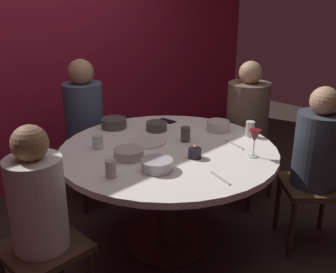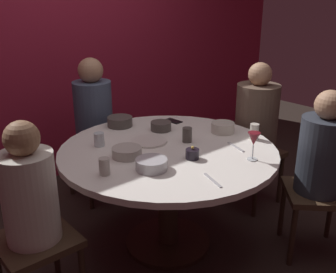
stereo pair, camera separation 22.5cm
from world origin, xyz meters
The scene contains 22 objects.
ground_plane centered at (0.00, 0.00, 0.00)m, with size 8.00×8.00×0.00m, color #2D231E.
back_wall centered at (0.00, 1.60, 1.30)m, with size 6.00×0.10×2.60m, color maroon.
dining_table centered at (0.00, 0.00, 0.60)m, with size 1.43×1.43×0.74m.
seated_diner_left centered at (-0.93, 0.00, 0.70)m, with size 0.40×0.40×1.13m.
seated_diner_back centered at (0.00, 0.95, 0.75)m, with size 0.40×0.40×1.22m.
seated_diner_right centered at (0.93, 0.00, 0.74)m, with size 0.40×0.40×1.20m.
seated_diner_front_right centered at (0.70, -0.70, 0.71)m, with size 0.57×0.57×1.15m.
candle_holder centered at (0.00, -0.23, 0.77)m, with size 0.08×0.08×0.08m.
wine_glass centered at (0.27, -0.48, 0.87)m, with size 0.08×0.08×0.18m.
dinner_plate centered at (-0.03, 0.16, 0.75)m, with size 0.25×0.25×0.01m, color silver.
cell_phone centered at (0.39, 0.40, 0.75)m, with size 0.07×0.14×0.01m, color black.
bowl_serving_large centered at (-0.29, -0.19, 0.77)m, with size 0.18×0.18×0.06m, color #B7B7BC.
bowl_salad_center centered at (0.19, 0.30, 0.77)m, with size 0.15×0.15×0.06m, color #4C4742.
bowl_small_white centered at (-0.29, 0.06, 0.77)m, with size 0.19×0.19×0.06m, color #B2ADA3.
bowl_sauce_side centered at (0.50, -0.03, 0.78)m, with size 0.17×0.17×0.07m, color beige.
bowl_rice_portion centered at (0.01, 0.57, 0.78)m, with size 0.19×0.19×0.07m, color #4C4742.
cup_near_candle centered at (0.56, -0.26, 0.80)m, with size 0.06×0.06×0.11m, color beige.
cup_by_left_diner centered at (0.17, 0.00, 0.79)m, with size 0.07×0.07×0.10m, color #4C4742.
cup_by_right_diner centered at (-0.32, 0.33, 0.79)m, with size 0.07×0.07×0.09m, color silver.
cup_center_front centered at (-0.53, -0.07, 0.79)m, with size 0.06×0.06×0.10m, color #B2ADA3.
fork_near_plate centered at (0.35, -0.28, 0.74)m, with size 0.02×0.18×0.01m, color #B7B7BC.
knife_near_plate centered at (-0.12, -0.52, 0.74)m, with size 0.02×0.18×0.01m, color #B7B7BC.
Camera 1 is at (-1.71, -1.65, 1.71)m, focal length 41.91 mm.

